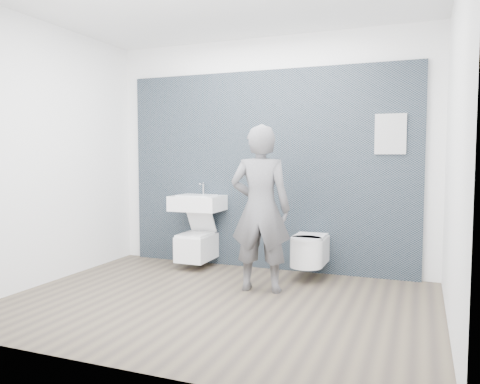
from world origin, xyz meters
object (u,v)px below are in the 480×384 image
at_px(washbasin, 198,203).
at_px(toilet_square, 197,245).
at_px(toilet_rounded, 309,250).
at_px(visitor, 260,209).

xyz_separation_m(washbasin, toilet_square, (0.00, -0.03, -0.53)).
bearing_deg(toilet_rounded, toilet_square, 178.23).
bearing_deg(washbasin, toilet_square, -90.00).
bearing_deg(visitor, toilet_rounded, -127.97).
bearing_deg(toilet_square, washbasin, 90.00).
distance_m(washbasin, toilet_square, 0.53).
bearing_deg(toilet_rounded, washbasin, 176.96).
bearing_deg(toilet_square, visitor, -32.23).
bearing_deg(toilet_rounded, visitor, -119.99).
bearing_deg(visitor, toilet_square, -40.20).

